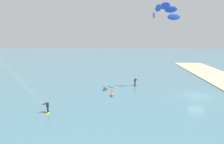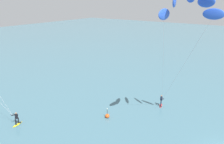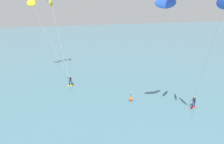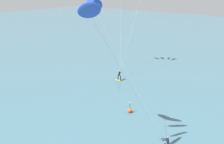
{
  "view_description": "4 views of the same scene",
  "coord_description": "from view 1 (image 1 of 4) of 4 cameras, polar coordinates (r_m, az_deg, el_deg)",
  "views": [
    {
      "loc": [
        -32.6,
        12.49,
        10.29
      ],
      "look_at": [
        -1.19,
        14.56,
        4.25
      ],
      "focal_mm": 30.94,
      "sensor_mm": 36.0,
      "label": 1
    },
    {
      "loc": [
        -21.77,
        -0.87,
        14.85
      ],
      "look_at": [
        1.56,
        15.73,
        5.38
      ],
      "focal_mm": 35.77,
      "sensor_mm": 36.0,
      "label": 2
    },
    {
      "loc": [
        -11.02,
        -9.81,
        13.34
      ],
      "look_at": [
        -3.67,
        15.43,
        4.33
      ],
      "focal_mm": 32.4,
      "sensor_mm": 36.0,
      "label": 3
    },
    {
      "loc": [
        15.34,
        -9.42,
        15.19
      ],
      "look_at": [
        -4.2,
        14.93,
        4.53
      ],
      "focal_mm": 42.09,
      "sensor_mm": 36.0,
      "label": 4
    }
  ],
  "objects": [
    {
      "name": "ground_plane",
      "position": [
        36.39,
        23.83,
        -6.52
      ],
      "size": [
        240.0,
        240.0,
        0.0
      ],
      "primitive_type": "plane",
      "color": "#426B7A"
    },
    {
      "name": "kitesurfer_nearshore",
      "position": [
        34.47,
        14.93,
        16.21
      ],
      "size": [
        8.68,
        7.71,
        15.55
      ],
      "color": "red",
      "rests_on": "ground"
    },
    {
      "name": "marker_buoy",
      "position": [
        33.1,
        -0.05,
        -6.71
      ],
      "size": [
        0.56,
        0.56,
        1.38
      ],
      "color": "#EA5119",
      "rests_on": "ground"
    }
  ]
}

